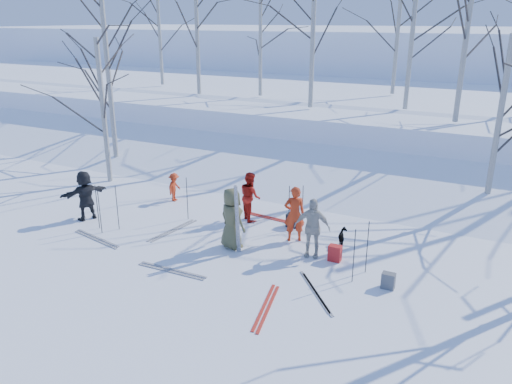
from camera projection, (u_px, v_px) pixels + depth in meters
The scene contains 40 objects.
ground at pixel (230, 256), 13.01m from camera, with size 120.00×120.00×0.00m, color white.
snow_ramp at pixel (322, 178), 18.85m from camera, with size 70.00×9.50×1.40m, color white.
snow_plateau at pixel (386, 113), 26.99m from camera, with size 70.00×18.00×2.20m, color white.
far_hill at pixel (442, 64), 44.33m from camera, with size 90.00×30.00×6.00m, color white.
skier_olive_center at pixel (232, 218), 13.22m from camera, with size 0.82×0.54×1.68m, color #4B4A2D.
skier_red_north at pixel (294, 214), 13.67m from camera, with size 0.58×0.38×1.58m, color #B82D11.
skier_redor_behind at pixel (250, 196), 15.15m from camera, with size 0.73×0.57×1.50m, color #B1160D.
skier_red_seated at pixel (174, 187), 16.78m from camera, with size 0.63×0.36×0.97m, color #B82D11.
skier_cream_east at pixel (312, 228), 12.76m from camera, with size 0.93×0.39×1.59m, color beige.
skier_grey_west at pixel (85, 195), 15.15m from camera, with size 1.43×0.46×1.55m, color black.
dog at pixel (343, 238), 13.50m from camera, with size 0.26×0.56×0.47m, color black.
upright_ski_left at pixel (237, 219), 12.89m from camera, with size 0.07×0.02×1.90m, color silver.
upright_ski_right at pixel (238, 220), 12.84m from camera, with size 0.07×0.02×1.90m, color silver.
ski_pair_a at pixel (316, 292), 11.25m from camera, with size 1.38×1.58×0.02m, color silver, non-canonical shape.
ski_pair_b at pixel (266, 307), 10.67m from camera, with size 0.59×1.90×0.02m, color #AE2518, non-canonical shape.
ski_pair_c at pixel (173, 230), 14.54m from camera, with size 0.45×1.91×0.02m, color silver, non-canonical shape.
ski_pair_d at pixel (97, 239), 13.99m from camera, with size 1.90×0.57×0.02m, color silver, non-canonical shape.
ski_pair_e at pixel (276, 219), 15.36m from camera, with size 1.91×0.36×0.02m, color #AE2518, non-canonical shape.
ski_pair_f at pixel (172, 271), 12.22m from camera, with size 1.90×0.25×0.02m, color silver, non-canonical shape.
ski_pole_a at pixel (354, 256), 11.52m from camera, with size 0.02×0.02×1.34m, color black.
ski_pole_b at pixel (367, 247), 11.96m from camera, with size 0.02×0.02×1.34m, color black.
ski_pole_c at pixel (100, 211), 14.19m from camera, with size 0.02×0.02×1.34m, color black.
ski_pole_d at pixel (187, 199), 15.18m from camera, with size 0.02×0.02×1.34m, color black.
ski_pole_e at pixel (303, 208), 14.46m from camera, with size 0.02×0.02×1.34m, color black.
ski_pole_f at pixel (97, 207), 14.50m from camera, with size 0.02×0.02×1.34m, color black.
ski_pole_g at pixel (117, 208), 14.42m from camera, with size 0.02×0.02×1.34m, color black.
ski_pole_h at pixel (289, 208), 14.44m from camera, with size 0.02×0.02×1.34m, color black.
backpack_red at pixel (335, 253), 12.69m from camera, with size 0.32×0.22×0.42m, color #AD1B1A.
backpack_grey at pixel (388, 281), 11.39m from camera, with size 0.30×0.20×0.38m, color #4E5055.
backpack_dark at pixel (292, 220), 14.77m from camera, with size 0.34×0.24×0.40m, color black.
birch_plateau_c at pixel (398, 34), 24.64m from camera, with size 4.72×4.72×5.88m, color silver, non-canonical shape.
birch_plateau_d at pixel (160, 36), 28.24m from camera, with size 4.36×4.36×5.38m, color silver, non-canonical shape.
birch_plateau_f at pixel (412, 37), 20.31m from camera, with size 4.70×4.70×5.86m, color silver, non-canonical shape.
birch_plateau_g at pixel (313, 36), 20.74m from camera, with size 4.77×4.77×5.96m, color silver, non-canonical shape.
birch_plateau_h at pixel (260, 49), 24.27m from camera, with size 3.77×3.77×4.53m, color silver, non-canonical shape.
birch_plateau_i at pixel (467, 32), 17.64m from camera, with size 5.07×5.07×6.39m, color silver, non-canonical shape.
birch_plateau_j at pixel (197, 29), 24.49m from camera, with size 5.02×5.02×6.31m, color silver, non-canonical shape.
birch_edge_a at pixel (103, 112), 18.15m from camera, with size 4.27×4.27×5.25m, color silver, non-canonical shape.
birch_edge_d at pixel (110, 86), 20.05m from camera, with size 5.18×5.18×6.55m, color silver, non-canonical shape.
birch_edge_e at pixel (498, 128), 14.99m from camera, with size 4.43×4.43×5.46m, color silver, non-canonical shape.
Camera 1 is at (5.92, -10.15, 5.86)m, focal length 35.00 mm.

